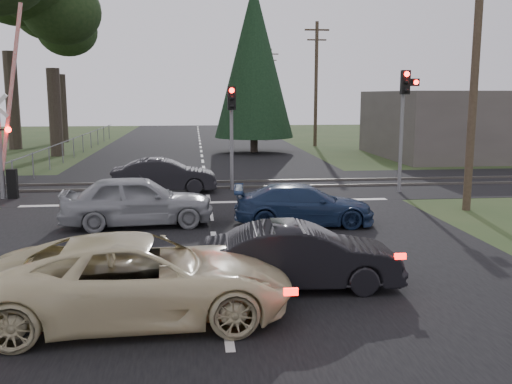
{
  "coord_description": "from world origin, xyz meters",
  "views": [
    {
      "loc": [
        -0.49,
        -11.74,
        3.79
      ],
      "look_at": [
        1.09,
        2.73,
        1.3
      ],
      "focal_mm": 40.0,
      "sensor_mm": 36.0,
      "label": 1
    }
  ],
  "objects": [
    {
      "name": "rail_corridor",
      "position": [
        0.0,
        12.0,
        0.01
      ],
      "size": [
        120.0,
        8.0,
        0.01
      ],
      "primitive_type": "cube",
      "color": "black",
      "rests_on": "ground"
    },
    {
      "name": "stop_line",
      "position": [
        0.0,
        8.2,
        0.01
      ],
      "size": [
        13.0,
        0.35,
        0.0
      ],
      "primitive_type": "cube",
      "color": "silver",
      "rests_on": "ground"
    },
    {
      "name": "dark_car_far",
      "position": [
        -1.66,
        10.52,
        0.66
      ],
      "size": [
        4.05,
        1.48,
        1.32
      ],
      "primitive_type": "imported",
      "rotation": [
        0.0,
        0.0,
        1.59
      ],
      "color": "black",
      "rests_on": "ground"
    },
    {
      "name": "blue_sedan",
      "position": [
        2.69,
        4.43,
        0.59
      ],
      "size": [
        4.22,
        2.02,
        1.19
      ],
      "primitive_type": "imported",
      "rotation": [
        0.0,
        0.0,
        1.48
      ],
      "color": "#18294A",
      "rests_on": "ground"
    },
    {
      "name": "utility_pole_far",
      "position": [
        8.5,
        55.0,
        4.73
      ],
      "size": [
        1.8,
        0.26,
        9.0
      ],
      "color": "#4C3D2D",
      "rests_on": "ground"
    },
    {
      "name": "rail_near",
      "position": [
        0.0,
        11.2,
        0.05
      ],
      "size": [
        120.0,
        0.12,
        0.1
      ],
      "primitive_type": "cube",
      "color": "#59544C",
      "rests_on": "ground"
    },
    {
      "name": "utility_pole_mid",
      "position": [
        8.5,
        30.0,
        4.73
      ],
      "size": [
        1.8,
        0.26,
        9.0
      ],
      "color": "#4C3D2D",
      "rests_on": "ground"
    },
    {
      "name": "conifer_tree",
      "position": [
        3.5,
        26.0,
        5.99
      ],
      "size": [
        5.2,
        5.2,
        11.0
      ],
      "color": "#473D33",
      "rests_on": "ground"
    },
    {
      "name": "road",
      "position": [
        0.0,
        10.0,
        0.01
      ],
      "size": [
        14.0,
        100.0,
        0.01
      ],
      "primitive_type": "cube",
      "color": "black",
      "rests_on": "ground"
    },
    {
      "name": "euc_tree_e",
      "position": [
        -11.0,
        36.0,
        9.51
      ],
      "size": [
        6.0,
        6.0,
        13.2
      ],
      "color": "#473D33",
      "rests_on": "ground"
    },
    {
      "name": "fence_left",
      "position": [
        -7.8,
        22.5,
        0.0
      ],
      "size": [
        0.1,
        36.0,
        1.2
      ],
      "primitive_type": null,
      "color": "slate",
      "rests_on": "ground"
    },
    {
      "name": "dark_hatchback",
      "position": [
        1.59,
        -1.04,
        0.64
      ],
      "size": [
        3.92,
        1.5,
        1.27
      ],
      "primitive_type": "imported",
      "rotation": [
        0.0,
        0.0,
        1.53
      ],
      "color": "black",
      "rests_on": "ground"
    },
    {
      "name": "utility_pole_near",
      "position": [
        8.5,
        6.0,
        4.73
      ],
      "size": [
        1.8,
        0.26,
        9.0
      ],
      "color": "#4C3D2D",
      "rests_on": "ground"
    },
    {
      "name": "traffic_signal_right",
      "position": [
        7.55,
        9.47,
        3.31
      ],
      "size": [
        0.68,
        0.48,
        4.7
      ],
      "color": "slate",
      "rests_on": "ground"
    },
    {
      "name": "building_right",
      "position": [
        18.0,
        22.0,
        2.0
      ],
      "size": [
        14.0,
        10.0,
        4.0
      ],
      "primitive_type": "cube",
      "color": "#59514C",
      "rests_on": "ground"
    },
    {
      "name": "rail_far",
      "position": [
        0.0,
        12.8,
        0.05
      ],
      "size": [
        120.0,
        0.12,
        0.1
      ],
      "primitive_type": "cube",
      "color": "#59544C",
      "rests_on": "ground"
    },
    {
      "name": "traffic_signal_center",
      "position": [
        1.0,
        10.68,
        2.81
      ],
      "size": [
        0.32,
        0.48,
        4.1
      ],
      "color": "slate",
      "rests_on": "ground"
    },
    {
      "name": "ground",
      "position": [
        0.0,
        0.0,
        0.0
      ],
      "size": [
        120.0,
        120.0,
        0.0
      ],
      "primitive_type": "plane",
      "color": "#293E1C",
      "rests_on": "ground"
    },
    {
      "name": "silver_car",
      "position": [
        -2.15,
        4.85,
        0.74
      ],
      "size": [
        4.5,
        2.12,
        1.49
      ],
      "primitive_type": "imported",
      "rotation": [
        0.0,
        0.0,
        1.66
      ],
      "color": "gray",
      "rests_on": "ground"
    },
    {
      "name": "cream_coupe",
      "position": [
        -1.43,
        -2.33,
        0.72
      ],
      "size": [
        5.28,
        2.62,
        1.44
      ],
      "primitive_type": "imported",
      "rotation": [
        0.0,
        0.0,
        1.62
      ],
      "color": "beige",
      "rests_on": "ground"
    },
    {
      "name": "crossing_signal",
      "position": [
        -7.27,
        9.79,
        2.06
      ],
      "size": [
        1.62,
        0.38,
        6.96
      ],
      "color": "slate",
      "rests_on": "ground"
    }
  ]
}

